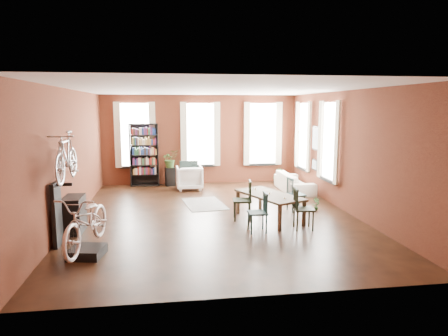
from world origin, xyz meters
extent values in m
plane|color=black|center=(0.00, 0.00, 0.00)|extent=(9.00, 9.00, 0.00)
cube|color=silver|center=(0.00, 0.00, 3.20)|extent=(7.00, 9.00, 0.04)
cube|color=#491D12|center=(0.00, 4.50, 1.60)|extent=(7.00, 0.04, 3.20)
cube|color=#491D12|center=(0.00, -4.50, 1.60)|extent=(7.00, 0.04, 3.20)
cube|color=#491D12|center=(-3.50, 0.00, 1.60)|extent=(0.04, 9.00, 3.20)
cube|color=#491D12|center=(3.50, 0.00, 1.60)|extent=(0.04, 9.00, 3.20)
cube|color=white|center=(-2.30, 4.47, 1.80)|extent=(1.00, 0.04, 2.20)
cube|color=beige|center=(-2.30, 4.40, 1.80)|extent=(1.40, 0.06, 2.30)
cube|color=white|center=(0.00, 4.47, 1.80)|extent=(1.00, 0.04, 2.20)
cube|color=beige|center=(0.00, 4.40, 1.80)|extent=(1.40, 0.06, 2.30)
cube|color=white|center=(2.30, 4.47, 1.80)|extent=(1.00, 0.04, 2.20)
cube|color=beige|center=(2.30, 4.40, 1.80)|extent=(1.40, 0.06, 2.30)
cube|color=white|center=(3.47, 1.00, 1.80)|extent=(0.04, 1.00, 2.20)
cube|color=beige|center=(3.40, 1.00, 1.80)|extent=(0.06, 1.40, 2.30)
cube|color=white|center=(3.47, 3.20, 1.80)|extent=(0.04, 1.00, 2.20)
cube|color=beige|center=(3.40, 3.20, 1.80)|extent=(0.06, 1.40, 2.30)
cube|color=black|center=(3.46, 2.10, 1.80)|extent=(0.04, 0.55, 0.75)
cube|color=black|center=(3.46, 2.10, 0.95)|extent=(0.04, 0.45, 0.35)
cube|color=brown|center=(1.28, -0.54, 0.32)|extent=(1.51, 2.07, 0.64)
cube|color=#1A3A3A|center=(0.77, -1.49, 0.44)|extent=(0.42, 0.42, 0.89)
cube|color=black|center=(0.62, -0.45, 0.49)|extent=(0.50, 0.50, 0.98)
cube|color=black|center=(1.86, -1.43, 0.48)|extent=(0.48, 0.48, 0.95)
cube|color=#193736|center=(2.19, 0.14, 0.45)|extent=(0.46, 0.46, 0.91)
cube|color=black|center=(-2.00, 4.30, 1.10)|extent=(1.00, 0.32, 2.20)
imported|color=white|center=(-0.47, 3.41, 0.44)|extent=(0.87, 0.82, 0.88)
imported|color=beige|center=(2.95, 2.60, 0.41)|extent=(0.61, 2.08, 0.81)
cube|color=black|center=(-0.17, 1.26, 0.01)|extent=(1.27, 1.81, 0.01)
cube|color=black|center=(-2.72, -2.50, 0.09)|extent=(0.70, 0.70, 0.17)
cube|color=black|center=(-3.40, -1.80, 0.65)|extent=(0.16, 0.60, 1.30)
cube|color=black|center=(-3.28, -0.90, 0.40)|extent=(0.40, 0.80, 0.80)
cube|color=black|center=(-1.11, 4.17, 0.32)|extent=(0.38, 0.38, 0.65)
imported|color=#255020|center=(2.76, 3.93, 0.13)|extent=(0.51, 0.66, 0.26)
imported|color=#255321|center=(2.75, 0.09, 0.06)|extent=(0.23, 0.38, 0.13)
imported|color=beige|center=(-2.68, -2.54, 1.16)|extent=(0.86, 1.14, 1.97)
imported|color=#A5A8AD|center=(-3.15, -1.80, 2.13)|extent=(0.47, 1.00, 1.66)
imported|color=#335421|center=(-1.10, 4.15, 0.89)|extent=(0.76, 0.79, 0.49)
camera|label=1|loc=(-1.18, -9.92, 2.76)|focal=32.00mm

